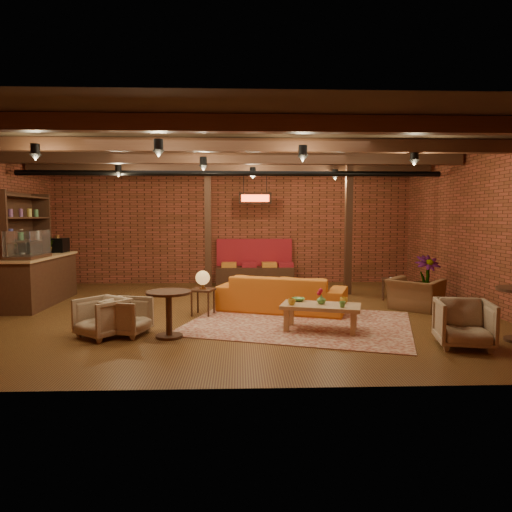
{
  "coord_description": "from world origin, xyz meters",
  "views": [
    {
      "loc": [
        0.18,
        -8.85,
        1.88
      ],
      "look_at": [
        0.51,
        0.2,
        1.09
      ],
      "focal_mm": 32.0,
      "sensor_mm": 36.0,
      "label": 1
    }
  ],
  "objects_px": {
    "round_table_left": "(169,306)",
    "armchair_b": "(102,315)",
    "coffee_table": "(320,307)",
    "side_table_book": "(391,280)",
    "armchair_a": "(127,315)",
    "armchair_right": "(416,289)",
    "sofa": "(282,293)",
    "plant_tall": "(428,233)",
    "side_table_lamp": "(203,281)",
    "armchair_far": "(464,321)"
  },
  "relations": [
    {
      "from": "round_table_left",
      "to": "armchair_b",
      "type": "bearing_deg",
      "value": 176.57
    },
    {
      "from": "coffee_table",
      "to": "side_table_book",
      "type": "bearing_deg",
      "value": 52.6
    },
    {
      "from": "armchair_a",
      "to": "side_table_book",
      "type": "distance_m",
      "value": 5.98
    },
    {
      "from": "armchair_right",
      "to": "sofa",
      "type": "bearing_deg",
      "value": 43.84
    },
    {
      "from": "armchair_right",
      "to": "plant_tall",
      "type": "relative_size",
      "value": 0.32
    },
    {
      "from": "side_table_lamp",
      "to": "armchair_far",
      "type": "bearing_deg",
      "value": -30.13
    },
    {
      "from": "armchair_a",
      "to": "armchair_right",
      "type": "bearing_deg",
      "value": -55.58
    },
    {
      "from": "coffee_table",
      "to": "armchair_right",
      "type": "xyz_separation_m",
      "value": [
        2.22,
        1.62,
        0.03
      ]
    },
    {
      "from": "coffee_table",
      "to": "armchair_a",
      "type": "height_order",
      "value": "coffee_table"
    },
    {
      "from": "armchair_b",
      "to": "armchair_right",
      "type": "bearing_deg",
      "value": 56.46
    },
    {
      "from": "coffee_table",
      "to": "armchair_far",
      "type": "relative_size",
      "value": 1.86
    },
    {
      "from": "coffee_table",
      "to": "side_table_book",
      "type": "relative_size",
      "value": 2.69
    },
    {
      "from": "armchair_b",
      "to": "plant_tall",
      "type": "height_order",
      "value": "plant_tall"
    },
    {
      "from": "plant_tall",
      "to": "side_table_book",
      "type": "bearing_deg",
      "value": 162.59
    },
    {
      "from": "side_table_book",
      "to": "armchair_far",
      "type": "xyz_separation_m",
      "value": [
        -0.2,
        -3.77,
        -0.06
      ]
    },
    {
      "from": "side_table_lamp",
      "to": "side_table_book",
      "type": "distance_m",
      "value": 4.4
    },
    {
      "from": "side_table_lamp",
      "to": "armchair_b",
      "type": "relative_size",
      "value": 1.25
    },
    {
      "from": "armchair_far",
      "to": "armchair_right",
      "type": "bearing_deg",
      "value": 95.77
    },
    {
      "from": "sofa",
      "to": "armchair_a",
      "type": "bearing_deg",
      "value": 52.17
    },
    {
      "from": "coffee_table",
      "to": "armchair_far",
      "type": "distance_m",
      "value": 2.16
    },
    {
      "from": "armchair_a",
      "to": "side_table_book",
      "type": "relative_size",
      "value": 1.25
    },
    {
      "from": "armchair_right",
      "to": "side_table_lamp",
      "type": "bearing_deg",
      "value": 47.19
    },
    {
      "from": "sofa",
      "to": "side_table_lamp",
      "type": "relative_size",
      "value": 2.9
    },
    {
      "from": "coffee_table",
      "to": "side_table_lamp",
      "type": "height_order",
      "value": "side_table_lamp"
    },
    {
      "from": "sofa",
      "to": "round_table_left",
      "type": "xyz_separation_m",
      "value": [
        -1.94,
        -1.88,
        0.13
      ]
    },
    {
      "from": "armchair_b",
      "to": "armchair_far",
      "type": "bearing_deg",
      "value": 30.2
    },
    {
      "from": "armchair_b",
      "to": "side_table_lamp",
      "type": "bearing_deg",
      "value": 84.76
    },
    {
      "from": "side_table_lamp",
      "to": "armchair_b",
      "type": "distance_m",
      "value": 2.13
    },
    {
      "from": "coffee_table",
      "to": "armchair_far",
      "type": "xyz_separation_m",
      "value": [
        1.9,
        -1.02,
        -0.01
      ]
    },
    {
      "from": "sofa",
      "to": "round_table_left",
      "type": "bearing_deg",
      "value": 63.31
    },
    {
      "from": "sofa",
      "to": "armchair_b",
      "type": "xyz_separation_m",
      "value": [
        -2.99,
        -1.82,
        -0.02
      ]
    },
    {
      "from": "armchair_far",
      "to": "armchair_b",
      "type": "bearing_deg",
      "value": -175.16
    },
    {
      "from": "plant_tall",
      "to": "armchair_b",
      "type": "bearing_deg",
      "value": -156.03
    },
    {
      "from": "sofa",
      "to": "armchair_far",
      "type": "xyz_separation_m",
      "value": [
        2.38,
        -2.57,
        0.02
      ]
    },
    {
      "from": "round_table_left",
      "to": "armchair_right",
      "type": "bearing_deg",
      "value": 22.76
    },
    {
      "from": "sofa",
      "to": "side_table_lamp",
      "type": "height_order",
      "value": "side_table_lamp"
    },
    {
      "from": "round_table_left",
      "to": "plant_tall",
      "type": "distance_m",
      "value": 6.07
    },
    {
      "from": "armchair_right",
      "to": "round_table_left",
      "type": "bearing_deg",
      "value": 65.15
    },
    {
      "from": "armchair_a",
      "to": "armchair_right",
      "type": "relative_size",
      "value": 0.68
    },
    {
      "from": "armchair_far",
      "to": "side_table_book",
      "type": "bearing_deg",
      "value": 99.67
    },
    {
      "from": "armchair_a",
      "to": "side_table_lamp",
      "type": "bearing_deg",
      "value": -21.55
    },
    {
      "from": "side_table_lamp",
      "to": "side_table_book",
      "type": "height_order",
      "value": "side_table_lamp"
    },
    {
      "from": "side_table_book",
      "to": "armchair_a",
      "type": "bearing_deg",
      "value": -150.83
    },
    {
      "from": "armchair_b",
      "to": "armchair_far",
      "type": "xyz_separation_m",
      "value": [
        5.37,
        -0.75,
        0.04
      ]
    },
    {
      "from": "coffee_table",
      "to": "plant_tall",
      "type": "relative_size",
      "value": 0.46
    },
    {
      "from": "sofa",
      "to": "armchair_right",
      "type": "height_order",
      "value": "armchair_right"
    },
    {
      "from": "armchair_b",
      "to": "side_table_book",
      "type": "bearing_deg",
      "value": 66.61
    },
    {
      "from": "plant_tall",
      "to": "sofa",
      "type": "bearing_deg",
      "value": -163.49
    },
    {
      "from": "armchair_a",
      "to": "coffee_table",
      "type": "bearing_deg",
      "value": -71.02
    },
    {
      "from": "coffee_table",
      "to": "armchair_a",
      "type": "relative_size",
      "value": 2.15
    }
  ]
}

